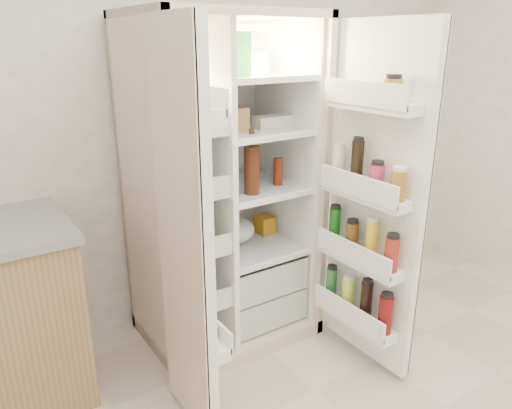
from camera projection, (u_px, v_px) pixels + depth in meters
wall_back at (201, 95)px, 2.86m from camera, size 4.00×0.02×2.70m
refrigerator at (222, 210)px, 2.75m from camera, size 0.92×0.70×1.80m
freezer_door at (186, 241)px, 1.95m from camera, size 0.15×0.40×1.72m
fridge_door at (373, 208)px, 2.41m from camera, size 0.17×0.58×1.72m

